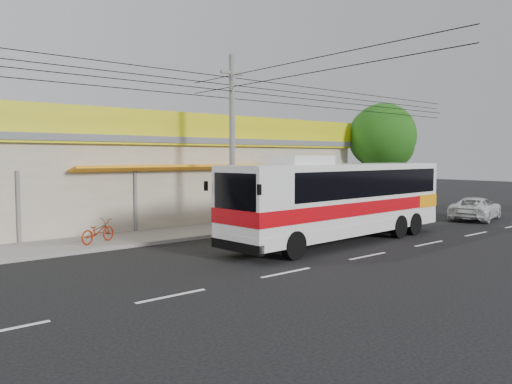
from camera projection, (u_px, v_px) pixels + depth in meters
ground at (316, 246)px, 19.69m from camera, size 120.00×120.00×0.00m
sidewalk at (226, 228)px, 24.28m from camera, size 30.00×3.20×0.15m
lane_markings at (368, 256)px, 17.78m from camera, size 50.00×0.12×0.01m
storefront_building at (168, 179)px, 28.36m from camera, size 22.60×9.20×5.70m
coach_bus at (343, 196)px, 20.72m from camera, size 11.78×3.15×3.59m
motorbike_red at (98, 231)px, 19.63m from camera, size 1.85×1.29×0.92m
white_car at (475, 208)px, 28.16m from camera, size 4.92×3.16×1.26m
utility_pole at (232, 87)px, 21.82m from camera, size 34.00×14.00×8.00m
tree_near at (381, 139)px, 33.93m from camera, size 4.23×4.23×7.02m
tree_far at (385, 138)px, 32.13m from camera, size 4.21×4.21×6.99m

